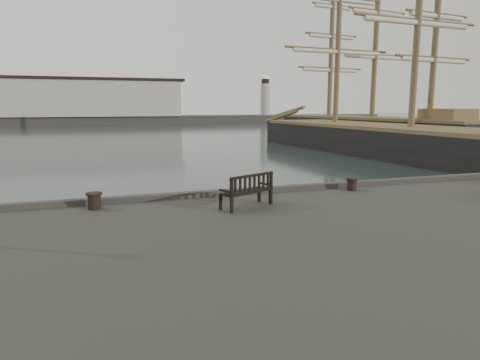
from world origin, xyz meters
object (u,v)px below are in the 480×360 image
object	(u,v)px
bollard_right	(352,184)
bollard_left	(94,201)
tall_ship_main	(409,149)
tall_ship_far	(371,134)
bench	(247,197)

from	to	relation	value
bollard_right	bollard_left	bearing A→B (deg)	-179.86
tall_ship_main	tall_ship_far	xyz separation A→B (m)	(7.87, 16.55, 0.13)
bollard_right	tall_ship_main	size ratio (longest dim) A/B	0.01
bollard_right	tall_ship_far	world-z (taller)	tall_ship_far
bollard_left	tall_ship_main	xyz separation A→B (m)	(25.71, 17.73, -1.04)
bench	tall_ship_far	world-z (taller)	tall_ship_far
bollard_right	tall_ship_main	bearing A→B (deg)	45.64
bollard_right	tall_ship_far	bearing A→B (deg)	53.68
bollard_right	tall_ship_main	distance (m)	24.79
tall_ship_main	bollard_right	bearing A→B (deg)	-138.20
tall_ship_main	bench	bearing A→B (deg)	-142.63
bollard_left	tall_ship_far	bearing A→B (deg)	45.59
tall_ship_main	tall_ship_far	distance (m)	18.33
bollard_left	bench	bearing A→B (deg)	-15.51
bench	bollard_left	xyz separation A→B (m)	(-4.15, 1.15, -0.07)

